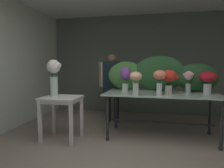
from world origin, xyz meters
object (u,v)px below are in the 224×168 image
vase_violet_roses (125,77)px  vase_white_roses_tall (54,75)px  vase_peach_carnations (136,80)px  vase_coral_snapdragons (160,79)px  vase_blush_ranunculus (188,80)px  vase_scarlet_peonies (169,78)px  display_table_glass (161,100)px  florist (112,80)px  side_table_white (61,103)px  vase_crimson_lilies (208,79)px

vase_violet_roses → vase_white_roses_tall: (-1.15, -0.59, 0.05)m
vase_peach_carnations → vase_violet_roses: bearing=117.5°
vase_coral_snapdragons → vase_blush_ranunculus: vase_coral_snapdragons is taller
vase_violet_roses → vase_scarlet_peonies: (0.78, -0.15, -0.00)m
vase_blush_ranunculus → display_table_glass: bearing=-163.2°
vase_peach_carnations → vase_blush_ranunculus: bearing=30.4°
vase_coral_snapdragons → vase_white_roses_tall: (-1.78, -0.23, 0.06)m
vase_scarlet_peonies → vase_violet_roses: bearing=169.1°
florist → vase_violet_roses: florist is taller
side_table_white → vase_coral_snapdragons: bearing=7.8°
vase_scarlet_peonies → vase_white_roses_tall: 1.98m
vase_violet_roses → vase_peach_carnations: size_ratio=1.17×
side_table_white → vase_coral_snapdragons: size_ratio=1.85×
vase_violet_roses → vase_coral_snapdragons: size_ratio=1.10×
florist → vase_crimson_lilies: (1.84, -0.69, 0.10)m
vase_coral_snapdragons → vase_white_roses_tall: bearing=-172.7°
vase_crimson_lilies → display_table_glass: bearing=-173.9°
display_table_glass → vase_violet_roses: (-0.67, 0.09, 0.39)m
vase_scarlet_peonies → vase_blush_ranunculus: bearing=29.9°
display_table_glass → vase_violet_roses: 0.78m
side_table_white → vase_white_roses_tall: size_ratio=1.20×
vase_violet_roses → vase_peach_carnations: bearing=-62.5°
display_table_glass → vase_crimson_lilies: 0.86m
florist → vase_blush_ranunculus: size_ratio=3.99×
display_table_glass → vase_scarlet_peonies: bearing=-27.6°
display_table_glass → vase_peach_carnations: 0.68m
vase_peach_carnations → vase_blush_ranunculus: vase_blush_ranunculus is taller
florist → vase_coral_snapdragons: bearing=-45.4°
vase_crimson_lilies → side_table_white: bearing=-166.7°
vase_crimson_lilies → vase_blush_ranunculus: (-0.31, 0.06, -0.02)m
side_table_white → florist: (0.62, 1.27, 0.32)m
vase_crimson_lilies → vase_violet_roses: vase_violet_roses is taller
display_table_glass → vase_coral_snapdragons: (-0.04, -0.27, 0.39)m
vase_scarlet_peonies → vase_white_roses_tall: vase_white_roses_tall is taller
vase_violet_roses → vase_peach_carnations: 0.53m
vase_violet_roses → vase_white_roses_tall: size_ratio=0.72×
florist → vase_violet_roses: bearing=-59.3°
vase_violet_roses → vase_coral_snapdragons: bearing=-30.2°
vase_crimson_lilies → vase_blush_ranunculus: bearing=169.6°
side_table_white → vase_white_roses_tall: (-0.12, -0.00, 0.49)m
florist → vase_scarlet_peonies: (1.19, -0.83, 0.12)m
side_table_white → florist: 1.45m
side_table_white → vase_blush_ranunculus: (2.16, 0.64, 0.40)m
vase_crimson_lilies → vase_peach_carnations: same height
display_table_glass → side_table_white: 1.77m
vase_peach_carnations → vase_coral_snapdragons: bearing=15.4°
vase_coral_snapdragons → florist: bearing=134.6°
side_table_white → vase_blush_ranunculus: size_ratio=1.96×
vase_peach_carnations → florist: bearing=119.4°
display_table_glass → florist: bearing=144.3°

